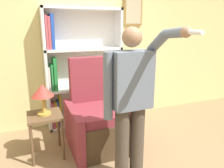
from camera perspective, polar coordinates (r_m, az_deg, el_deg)
name	(u,v)px	position (r m, az deg, el deg)	size (l,w,h in m)	color
wall_back	(88,43)	(3.84, -6.33, 10.70)	(8.00, 0.11, 2.80)	#DBCC84
bookcase	(78,70)	(3.69, -8.96, 3.73)	(1.28, 0.28, 1.97)	white
armchair	(97,120)	(3.17, -3.91, -9.33)	(0.81, 0.91, 1.24)	#4C3823
person_standing	(131,101)	(2.20, 4.96, -4.47)	(0.54, 0.78, 1.68)	#473D33
side_table	(45,122)	(2.99, -17.09, -9.49)	(0.43, 0.43, 0.58)	brown
table_lamp	(42,92)	(2.85, -17.71, -2.02)	(0.28, 0.28, 0.40)	gold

